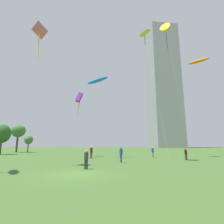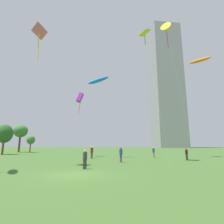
% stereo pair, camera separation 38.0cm
% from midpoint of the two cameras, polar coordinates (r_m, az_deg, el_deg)
% --- Properties ---
extents(ground, '(280.00, 280.00, 0.00)m').
position_cam_midpoint_polar(ground, '(13.43, -12.67, -19.65)').
color(ground, '#3D6028').
extents(person_standing_0, '(0.40, 0.40, 1.79)m').
position_cam_midpoint_polar(person_standing_0, '(21.44, 2.51, -13.72)').
color(person_standing_0, '#593372').
rests_on(person_standing_0, ground).
extents(person_standing_1, '(0.37, 0.37, 1.67)m').
position_cam_midpoint_polar(person_standing_1, '(15.81, -9.31, -14.87)').
color(person_standing_1, '#2D2D33').
rests_on(person_standing_1, ground).
extents(person_standing_2, '(0.35, 0.35, 1.59)m').
position_cam_midpoint_polar(person_standing_2, '(26.72, 23.04, -12.56)').
color(person_standing_2, '#3F593F').
rests_on(person_standing_2, ground).
extents(person_standing_3, '(0.38, 0.38, 1.71)m').
position_cam_midpoint_polar(person_standing_3, '(29.93, 13.05, -12.71)').
color(person_standing_3, tan).
rests_on(person_standing_3, ground).
extents(person_standing_4, '(0.42, 0.42, 1.87)m').
position_cam_midpoint_polar(person_standing_4, '(27.23, -7.33, -12.91)').
color(person_standing_4, '#3F593F').
rests_on(person_standing_4, ground).
extents(kite_flying_0, '(2.72, 3.51, 18.68)m').
position_cam_midpoint_polar(kite_flying_0, '(27.82, 10.42, 24.21)').
color(kite_flying_0, silver).
rests_on(kite_flying_0, ground).
extents(kite_flying_2, '(13.67, 2.15, 14.42)m').
position_cam_midpoint_polar(kite_flying_2, '(31.09, -5.11, 10.51)').
color(kite_flying_2, silver).
rests_on(kite_flying_2, ground).
extents(kite_flying_3, '(8.15, 3.97, 15.06)m').
position_cam_midpoint_polar(kite_flying_3, '(22.55, -23.56, 22.86)').
color(kite_flying_3, silver).
rests_on(kite_flying_3, ground).
extents(kite_flying_4, '(3.96, 2.78, 25.11)m').
position_cam_midpoint_polar(kite_flying_4, '(37.94, 17.26, 24.75)').
color(kite_flying_4, silver).
rests_on(kite_flying_4, ground).
extents(kite_flying_5, '(10.31, 1.16, 11.77)m').
position_cam_midpoint_polar(kite_flying_5, '(32.42, -11.27, 4.72)').
color(kite_flying_5, silver).
rests_on(kite_flying_5, ground).
extents(kite_flying_6, '(5.82, 3.63, 19.96)m').
position_cam_midpoint_polar(kite_flying_6, '(41.70, 26.56, 14.94)').
color(kite_flying_6, silver).
rests_on(kite_flying_6, ground).
extents(park_tree_0, '(3.45, 3.45, 6.51)m').
position_cam_midpoint_polar(park_tree_0, '(44.62, -33.01, -6.08)').
color(park_tree_0, brown).
rests_on(park_tree_0, ground).
extents(park_tree_1, '(3.81, 3.81, 7.75)m').
position_cam_midpoint_polar(park_tree_1, '(55.61, -28.98, -5.60)').
color(park_tree_1, brown).
rests_on(park_tree_1, ground).
extents(park_tree_2, '(2.19, 2.19, 4.58)m').
position_cam_midpoint_polar(park_tree_2, '(52.35, -26.25, -8.37)').
color(park_tree_2, brown).
rests_on(park_tree_2, ground).
extents(distant_highrise_0, '(23.11, 22.00, 90.64)m').
position_cam_midpoint_polar(distant_highrise_0, '(133.16, 16.64, 8.59)').
color(distant_highrise_0, '#939399').
rests_on(distant_highrise_0, ground).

